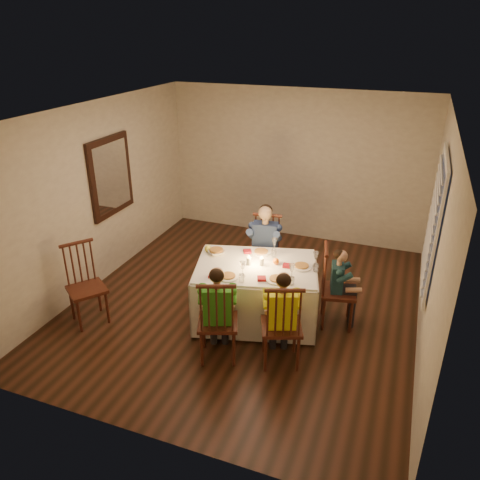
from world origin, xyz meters
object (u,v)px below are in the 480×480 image
at_px(chair_near_left, 219,356).
at_px(child_green, 219,356).
at_px(child_teal, 335,323).
at_px(chair_near_right, 280,361).
at_px(chair_end, 335,323).
at_px(serving_bowl, 216,252).
at_px(chair_adult, 264,286).
at_px(adult, 264,286).
at_px(chair_extra, 92,321).
at_px(dining_table, 256,281).
at_px(child_yellow, 280,361).

distance_m(chair_near_left, child_green, 0.00).
bearing_deg(child_teal, chair_near_right, 142.71).
bearing_deg(chair_end, chair_near_right, 142.71).
height_order(chair_near_left, serving_bowl, serving_bowl).
bearing_deg(chair_near_left, chair_end, -155.74).
bearing_deg(child_green, chair_near_left, 159.28).
xyz_separation_m(chair_near_right, child_green, (-0.69, -0.17, 0.00)).
height_order(chair_near_left, child_teal, chair_near_left).
bearing_deg(chair_near_right, chair_near_left, -6.88).
relative_size(chair_adult, adult, 0.85).
height_order(chair_end, chair_extra, chair_end).
xyz_separation_m(chair_adult, child_teal, (1.16, -0.57, 0.00)).
bearing_deg(chair_end, adult, 51.58).
distance_m(chair_adult, adult, 0.00).
height_order(dining_table, child_teal, dining_table).
relative_size(adult, child_green, 1.08).
distance_m(chair_adult, chair_near_left, 1.72).
relative_size(chair_near_right, serving_bowl, 4.86).
bearing_deg(child_yellow, chair_near_right, 159.12).
xyz_separation_m(chair_near_left, child_green, (-0.00, 0.00, 0.00)).
height_order(chair_adult, child_yellow, child_yellow).
relative_size(chair_end, adult, 0.85).
bearing_deg(chair_near_left, chair_near_right, 173.28).
distance_m(chair_extra, serving_bowl, 1.86).
relative_size(chair_near_right, adult, 0.85).
height_order(chair_adult, chair_extra, chair_adult).
relative_size(chair_near_left, child_green, 0.92).
height_order(chair_near_left, child_green, child_green).
bearing_deg(child_yellow, chair_end, -136.06).
xyz_separation_m(dining_table, serving_bowl, (-0.59, 0.11, 0.25)).
bearing_deg(child_teal, serving_bowl, 83.20).
height_order(chair_near_left, child_yellow, child_yellow).
distance_m(chair_end, adult, 1.30).
bearing_deg(child_teal, chair_adult, 51.58).
xyz_separation_m(chair_end, adult, (-1.16, 0.57, 0.00)).
bearing_deg(chair_near_left, dining_table, -120.15).
distance_m(chair_near_right, child_green, 0.71).
distance_m(chair_near_right, child_yellow, 0.00).
distance_m(chair_extra, child_green, 1.84).
distance_m(dining_table, chair_end, 1.18).
height_order(adult, serving_bowl, serving_bowl).
bearing_deg(chair_end, chair_adult, 51.58).
bearing_deg(chair_near_right, dining_table, -73.68).
bearing_deg(chair_end, child_green, 122.87).
relative_size(chair_near_left, child_yellow, 0.93).
xyz_separation_m(chair_near_left, serving_bowl, (-0.44, 1.00, 0.82)).
xyz_separation_m(adult, child_yellow, (0.70, -1.55, 0.00)).
bearing_deg(chair_extra, serving_bowl, -20.10).
bearing_deg(child_teal, chair_near_left, 122.87).
bearing_deg(adult, dining_table, -87.19).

